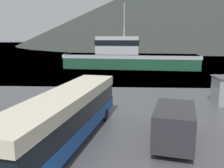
{
  "coord_description": "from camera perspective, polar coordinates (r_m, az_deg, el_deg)",
  "views": [
    {
      "loc": [
        1.55,
        -7.73,
        6.29
      ],
      "look_at": [
        0.47,
        13.85,
        2.0
      ],
      "focal_mm": 40.0,
      "sensor_mm": 36.0,
      "label": 1
    }
  ],
  "objects": [
    {
      "name": "water_surface",
      "position": [
        149.77,
        2.3,
        8.81
      ],
      "size": [
        240.0,
        240.0,
        0.0
      ],
      "primitive_type": "plane",
      "color": "slate",
      "rests_on": "ground"
    },
    {
      "name": "tour_bus",
      "position": [
        14.67,
        -10.5,
        -7.04
      ],
      "size": [
        4.84,
        13.06,
        3.06
      ],
      "rotation": [
        0.0,
        0.0,
        -0.19
      ],
      "color": "#194799",
      "rests_on": "ground"
    },
    {
      "name": "fishing_boat",
      "position": [
        47.54,
        3.62,
        6.25
      ],
      "size": [
        25.54,
        7.53,
        12.02
      ],
      "rotation": [
        0.0,
        0.0,
        4.62
      ],
      "color": "#1E5138",
      "rests_on": "water_surface"
    },
    {
      "name": "hill_backdrop",
      "position": [
        176.08,
        12.92,
        16.2
      ],
      "size": [
        194.17,
        194.17,
        44.78
      ],
      "primitive_type": "cone",
      "color": "#2D332D",
      "rests_on": "ground"
    },
    {
      "name": "delivery_van",
      "position": [
        15.12,
        14.08,
        -8.68
      ],
      "size": [
        3.37,
        6.01,
        2.31
      ],
      "rotation": [
        0.0,
        0.0,
        -0.23
      ],
      "color": "#2D2D33",
      "rests_on": "ground"
    }
  ]
}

